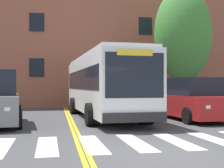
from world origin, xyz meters
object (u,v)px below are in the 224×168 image
object	(u,v)px
city_bus	(103,84)
street_tree_curbside_large	(183,34)
car_white_behind_bus	(93,97)
car_red_far_lane	(191,100)

from	to	relation	value
city_bus	street_tree_curbside_large	size ratio (longest dim) A/B	1.31
car_white_behind_bus	street_tree_curbside_large	size ratio (longest dim) A/B	0.51
city_bus	car_red_far_lane	xyz separation A→B (m)	(4.15, -1.98, -0.79)
car_red_far_lane	street_tree_curbside_large	bearing A→B (deg)	70.58
street_tree_curbside_large	car_white_behind_bus	bearing A→B (deg)	141.93
car_white_behind_bus	car_red_far_lane	bearing A→B (deg)	-70.87
city_bus	car_white_behind_bus	size ratio (longest dim) A/B	2.58
city_bus	car_red_far_lane	bearing A→B (deg)	-25.53
city_bus	car_red_far_lane	distance (m)	4.67
city_bus	car_red_far_lane	size ratio (longest dim) A/B	2.15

